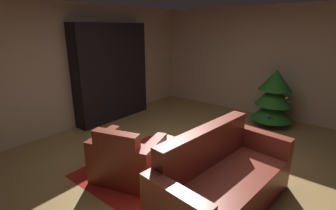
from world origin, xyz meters
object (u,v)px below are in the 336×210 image
at_px(coffee_table, 185,154).
at_px(book_stack_on_table, 188,150).
at_px(bottle_on_table, 187,152).
at_px(armchair_red, 127,160).
at_px(couch_red, 222,182).
at_px(decorated_tree, 274,97).
at_px(bookshelf_unit, 116,72).

bearing_deg(coffee_table, book_stack_on_table, 28.09).
distance_m(coffee_table, bottle_on_table, 0.22).
bearing_deg(book_stack_on_table, armchair_red, -140.67).
xyz_separation_m(couch_red, coffee_table, (-0.67, 0.19, 0.06)).
relative_size(book_stack_on_table, decorated_tree, 0.16).
xyz_separation_m(couch_red, book_stack_on_table, (-0.64, 0.21, 0.14)).
bearing_deg(bottle_on_table, armchair_red, -152.05).
bearing_deg(book_stack_on_table, decorated_tree, 84.38).
bearing_deg(couch_red, decorated_tree, 96.52).
relative_size(armchair_red, decorated_tree, 0.87).
distance_m(bottle_on_table, decorated_tree, 3.04).
bearing_deg(decorated_tree, coffee_table, -96.34).
bearing_deg(decorated_tree, bottle_on_table, -93.87).
relative_size(couch_red, book_stack_on_table, 10.21).
bearing_deg(couch_red, bookshelf_unit, 158.84).
relative_size(coffee_table, book_stack_on_table, 3.24).
bearing_deg(bookshelf_unit, bottle_on_table, -23.83).
relative_size(armchair_red, bottle_on_table, 5.02).
bearing_deg(armchair_red, bottle_on_table, 27.95).
bearing_deg(decorated_tree, couch_red, -83.48).
relative_size(couch_red, decorated_tree, 1.60).
bearing_deg(decorated_tree, armchair_red, -105.53).
relative_size(bookshelf_unit, couch_red, 1.09).
height_order(bookshelf_unit, coffee_table, bookshelf_unit).
bearing_deg(armchair_red, coffee_table, 39.93).
xyz_separation_m(armchair_red, coffee_table, (0.63, 0.53, 0.08)).
height_order(coffee_table, book_stack_on_table, book_stack_on_table).
height_order(bookshelf_unit, armchair_red, bookshelf_unit).
distance_m(couch_red, coffee_table, 0.70).
xyz_separation_m(armchair_red, book_stack_on_table, (0.67, 0.55, 0.16)).
xyz_separation_m(bookshelf_unit, book_stack_on_table, (2.81, -1.12, -0.63)).
distance_m(bookshelf_unit, coffee_table, 3.08).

